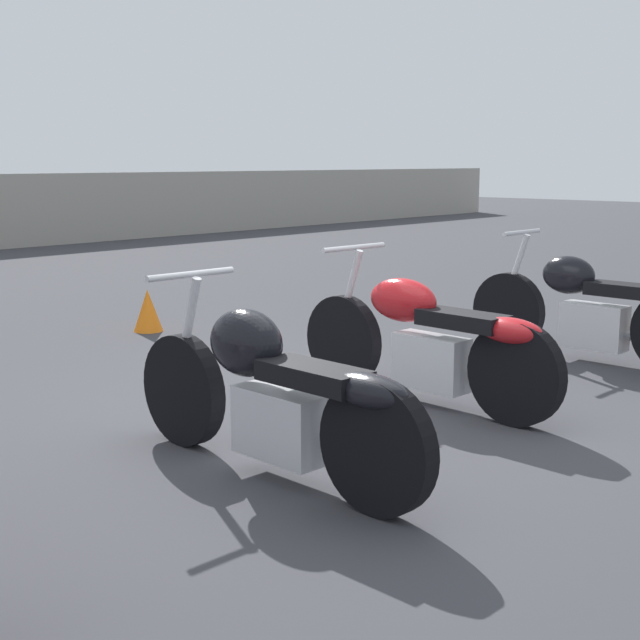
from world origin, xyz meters
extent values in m
plane|color=#38383D|center=(0.00, 0.00, 0.00)|extent=(60.00, 60.00, 0.00)
cylinder|color=black|center=(-0.81, 0.35, 0.32)|extent=(0.13, 0.64, 0.64)
cylinder|color=black|center=(-0.87, -1.10, 0.32)|extent=(0.13, 0.64, 0.64)
cube|color=silver|center=(-0.84, -0.45, 0.29)|extent=(0.22, 0.53, 0.35)
ellipsoid|color=black|center=(-0.83, -0.20, 0.67)|extent=(0.32, 0.47, 0.35)
cube|color=black|center=(-0.85, -0.70, 0.58)|extent=(0.26, 0.60, 0.10)
ellipsoid|color=black|center=(-0.87, -1.05, 0.57)|extent=(0.22, 0.45, 0.16)
cylinder|color=silver|center=(-0.81, 0.25, 0.99)|extent=(0.58, 0.06, 0.04)
cylinder|color=silver|center=(-0.81, 0.30, 0.65)|extent=(0.06, 0.26, 0.65)
cylinder|color=silver|center=(-0.73, -0.60, 0.22)|extent=(0.10, 0.70, 0.07)
cylinder|color=black|center=(0.85, 0.59, 0.32)|extent=(0.13, 0.65, 0.65)
cylinder|color=black|center=(0.78, -0.85, 0.32)|extent=(0.13, 0.65, 0.65)
cube|color=silver|center=(0.81, -0.20, 0.29)|extent=(0.22, 0.53, 0.36)
ellipsoid|color=red|center=(0.82, 0.04, 0.68)|extent=(0.27, 0.54, 0.29)
cube|color=black|center=(0.80, -0.45, 0.60)|extent=(0.27, 0.60, 0.10)
ellipsoid|color=red|center=(0.79, -0.80, 0.58)|extent=(0.22, 0.45, 0.16)
cylinder|color=silver|center=(0.84, 0.49, 1.00)|extent=(0.61, 0.06, 0.04)
cylinder|color=silver|center=(0.85, 0.54, 0.66)|extent=(0.06, 0.26, 0.66)
cylinder|color=silver|center=(0.93, -0.35, 0.23)|extent=(0.10, 0.62, 0.07)
cylinder|color=black|center=(2.75, 0.36, 0.33)|extent=(0.11, 0.65, 0.65)
cube|color=silver|center=(2.73, -0.42, 0.29)|extent=(0.21, 0.52, 0.36)
ellipsoid|color=black|center=(2.74, -0.18, 0.68)|extent=(0.27, 0.45, 0.31)
cube|color=black|center=(2.73, -0.67, 0.61)|extent=(0.25, 0.60, 0.10)
cylinder|color=silver|center=(2.75, 0.26, 1.00)|extent=(0.55, 0.05, 0.04)
cylinder|color=silver|center=(2.75, 0.31, 0.66)|extent=(0.05, 0.26, 0.66)
cylinder|color=silver|center=(2.85, -0.57, 0.23)|extent=(0.08, 0.58, 0.07)
cone|color=orange|center=(1.13, 3.28, 0.20)|extent=(0.28, 0.28, 0.40)
camera|label=1|loc=(-3.89, -3.52, 1.60)|focal=50.00mm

